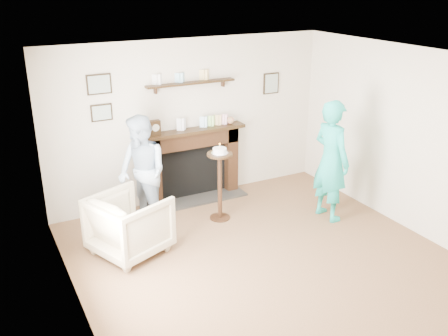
{
  "coord_description": "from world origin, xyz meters",
  "views": [
    {
      "loc": [
        -2.96,
        -4.33,
        3.33
      ],
      "look_at": [
        -0.24,
        0.9,
        1.06
      ],
      "focal_mm": 40.0,
      "sensor_mm": 36.0,
      "label": 1
    }
  ],
  "objects_px": {
    "man": "(145,224)",
    "woman": "(326,216)",
    "armchair": "(132,252)",
    "pedestal_table": "(220,173)"
  },
  "relations": [
    {
      "from": "man",
      "to": "woman",
      "type": "relative_size",
      "value": 0.91
    },
    {
      "from": "man",
      "to": "pedestal_table",
      "type": "height_order",
      "value": "pedestal_table"
    },
    {
      "from": "man",
      "to": "woman",
      "type": "bearing_deg",
      "value": 51.24
    },
    {
      "from": "armchair",
      "to": "pedestal_table",
      "type": "bearing_deg",
      "value": -99.64
    },
    {
      "from": "woman",
      "to": "pedestal_table",
      "type": "xyz_separation_m",
      "value": [
        -1.43,
        0.68,
        0.72
      ]
    },
    {
      "from": "armchair",
      "to": "pedestal_table",
      "type": "xyz_separation_m",
      "value": [
        1.45,
        0.32,
        0.72
      ]
    },
    {
      "from": "man",
      "to": "woman",
      "type": "height_order",
      "value": "woman"
    },
    {
      "from": "man",
      "to": "armchair",
      "type": "bearing_deg",
      "value": -48.93
    },
    {
      "from": "armchair",
      "to": "man",
      "type": "bearing_deg",
      "value": -54.61
    },
    {
      "from": "pedestal_table",
      "to": "man",
      "type": "bearing_deg",
      "value": 162.2
    }
  ]
}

